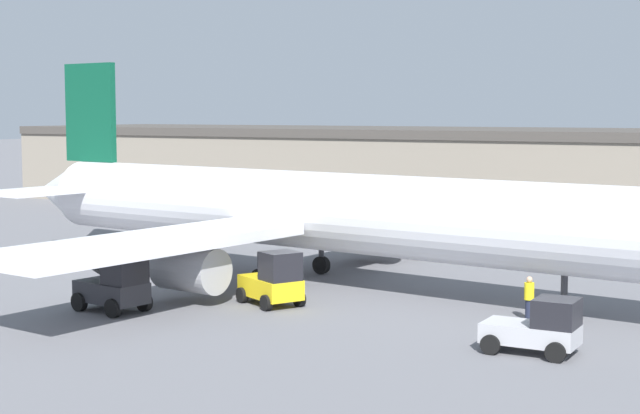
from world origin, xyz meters
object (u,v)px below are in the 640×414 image
object	(u,v)px
baggage_tug	(274,281)
ground_crew_worker	(529,297)
pushback_tug	(539,328)
airplane	(304,211)
belt_loader_truck	(115,284)

from	to	relation	value
baggage_tug	ground_crew_worker	bearing A→B (deg)	39.97
baggage_tug	pushback_tug	distance (m)	12.54
airplane	belt_loader_truck	size ratio (longest dim) A/B	12.69
ground_crew_worker	pushback_tug	distance (m)	5.35
ground_crew_worker	belt_loader_truck	size ratio (longest dim) A/B	0.55
ground_crew_worker	belt_loader_truck	distance (m)	16.72
ground_crew_worker	belt_loader_truck	bearing A→B (deg)	-152.48
airplane	pushback_tug	distance (m)	16.51
ground_crew_worker	pushback_tug	xyz separation A→B (m)	(1.90, -5.00, -0.03)
belt_loader_truck	pushback_tug	distance (m)	17.33
pushback_tug	airplane	bearing A→B (deg)	148.92
airplane	pushback_tug	xyz separation A→B (m)	(14.06, -8.27, -2.52)
airplane	baggage_tug	size ratio (longest dim) A/B	12.28
airplane	baggage_tug	bearing A→B (deg)	-65.09
baggage_tug	belt_loader_truck	distance (m)	6.58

